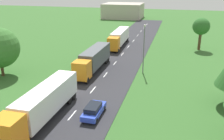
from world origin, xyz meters
The scene contains 9 objects.
road centered at (0.00, 24.50, 0.03)m, with size 10.00×140.00×0.06m, color #2B2B30.
lane_marking_centre centered at (0.00, 23.22, 0.07)m, with size 0.16×124.06×0.01m.
truck_lead centered at (-2.61, 11.73, 2.18)m, with size 2.60×13.93×3.65m.
truck_second centered at (-2.63, 29.54, 2.18)m, with size 2.55×13.18×3.71m.
truck_third centered at (-2.42, 48.42, 2.16)m, with size 2.86×14.45×3.65m.
car_second centered at (2.54, 14.11, 0.84)m, with size 1.80×4.44×1.49m.
lamppost_second centered at (5.96, 30.52, 4.66)m, with size 0.36×0.36×8.36m.
tree_birch centered at (16.29, 49.69, 5.32)m, with size 3.84×3.84×7.33m.
distant_building centered at (-12.26, 98.60, 3.07)m, with size 16.26×13.80×6.14m, color #B2A899.
Camera 1 is at (11.19, -10.66, 14.91)m, focal length 40.62 mm.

